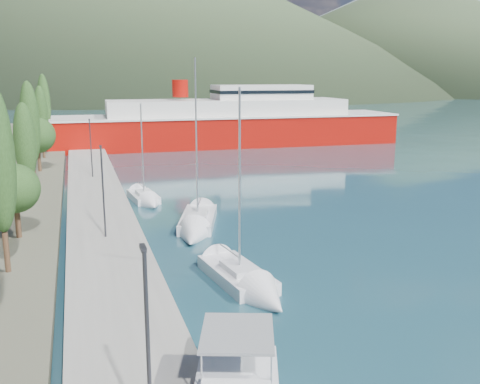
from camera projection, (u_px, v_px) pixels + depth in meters
name	position (u px, v px, depth m)	size (l,w,h in m)	color
ground	(117.00, 120.00, 136.09)	(1400.00, 1400.00, 0.00)	#1E4553
quay	(98.00, 205.00, 45.70)	(5.00, 88.00, 0.80)	gray
hills_far	(200.00, 17.00, 624.92)	(1480.00, 900.00, 180.00)	gray
hills_near	(223.00, 22.00, 389.50)	(1010.00, 520.00, 115.00)	#37482D
tree_row	(30.00, 136.00, 49.47)	(3.96, 63.30, 10.81)	#47301E
lamp_posts	(103.00, 188.00, 35.04)	(0.15, 44.59, 6.06)	#2D2D33
sailboat_near	(253.00, 288.00, 28.21)	(3.55, 8.37, 11.65)	silver
sailboat_mid	(195.00, 228.00, 39.12)	(5.28, 9.69, 13.51)	silver
sailboat_far	(148.00, 201.00, 47.89)	(2.80, 6.74, 9.63)	silver
ferry	(229.00, 124.00, 87.89)	(56.55, 13.50, 11.17)	#9D0D06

